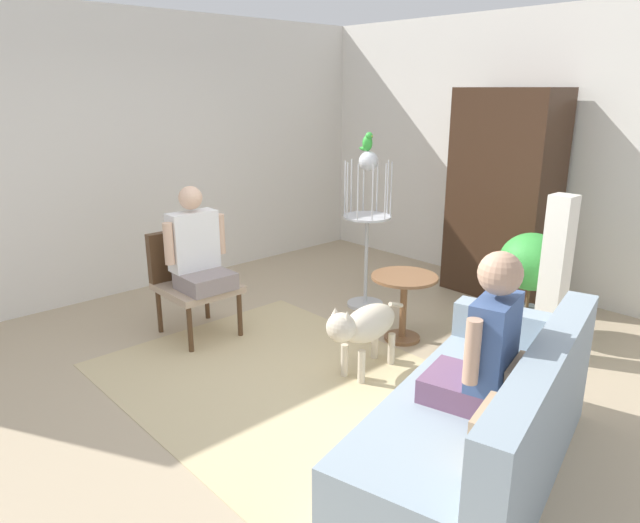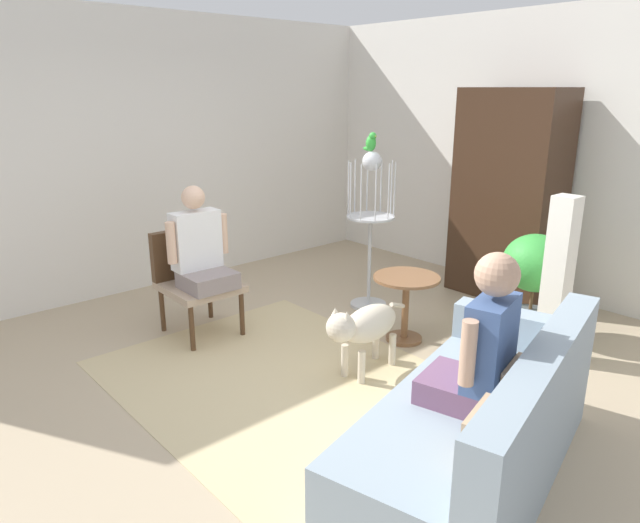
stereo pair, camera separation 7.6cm
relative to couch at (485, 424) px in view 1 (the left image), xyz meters
The scene contains 15 objects.
ground_plane 1.55m from the couch, behind, with size 7.19×7.19×0.00m, color tan.
back_wall 3.66m from the couch, 115.83° to the left, with size 6.07×0.12×2.87m, color silver.
left_wall 4.47m from the couch, behind, with size 0.12×6.59×2.87m, color silver.
area_rug 1.60m from the couch, behind, with size 2.68×2.11×0.01m, color #C6B284.
couch is the anchor object (origin of this frame).
armchair 2.89m from the couch, behind, with size 0.66×0.60×0.90m.
person_on_couch 0.49m from the couch, 124.71° to the right, with size 0.52×0.52×0.88m.
person_on_armchair 2.76m from the couch, behind, with size 0.47×0.58×0.86m.
round_end_table 1.80m from the couch, 143.89° to the left, with size 0.56×0.56×0.58m.
dog 1.32m from the couch, 163.98° to the left, with size 0.33×0.91×0.61m.
bird_cage_stand 2.70m from the couch, 147.47° to the left, with size 0.46×0.46×1.53m.
parrot 2.96m from the couch, 147.69° to the left, with size 0.17×0.10×0.17m.
potted_plant 2.17m from the couch, 112.09° to the left, with size 0.55×0.55×0.91m.
column_lamp 1.78m from the couch, 105.24° to the left, with size 0.20×0.20×1.33m.
armoire_cabinet 3.22m from the couch, 119.61° to the left, with size 1.02×0.56×2.10m, color #382316.
Camera 1 is at (2.94, -2.64, 2.10)m, focal length 32.11 mm.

